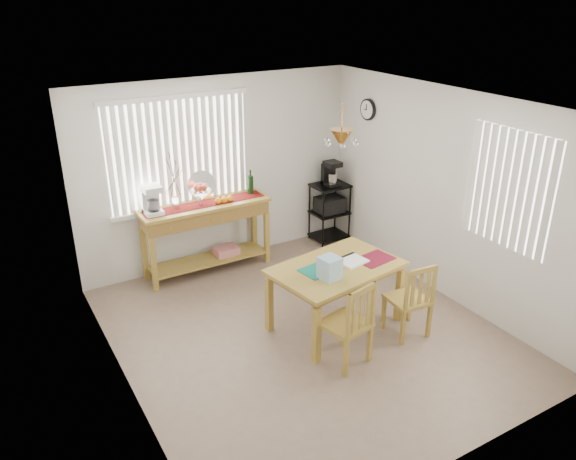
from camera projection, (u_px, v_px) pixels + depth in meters
ground at (305, 332)px, 6.45m from camera, size 4.00×4.50×0.01m
room_shell at (306, 193)px, 5.79m from camera, size 4.20×4.70×2.70m
sideboard at (207, 221)px, 7.56m from camera, size 1.76×0.49×0.99m
sideboard_items at (184, 196)px, 7.28m from camera, size 1.67×0.42×0.76m
wire_cart at (330, 207)px, 8.60m from camera, size 0.53×0.42×0.90m
cart_items at (330, 174)px, 8.39m from camera, size 0.21×0.25×0.37m
dining_table at (336, 273)px, 6.33m from camera, size 1.56×1.13×0.77m
table_items at (335, 266)px, 6.09m from camera, size 1.16×0.51×0.25m
chair_left at (348, 324)px, 5.74m from camera, size 0.53×0.53×0.96m
chair_right at (410, 300)px, 6.23m from camera, size 0.45×0.45×0.91m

